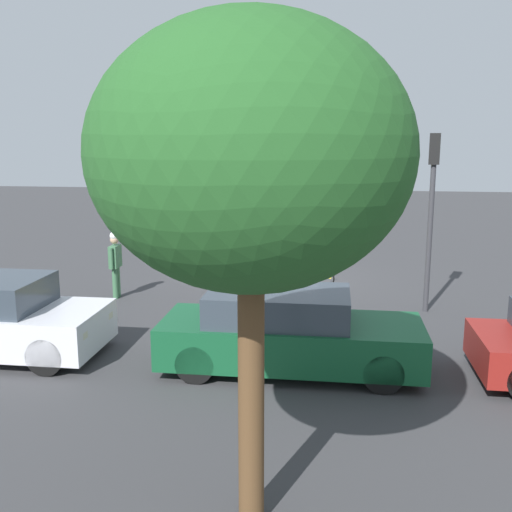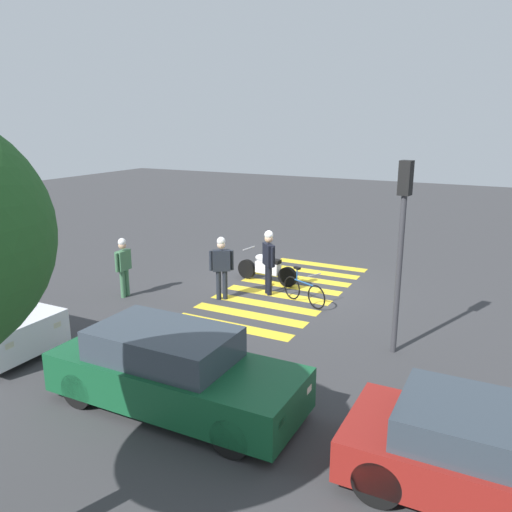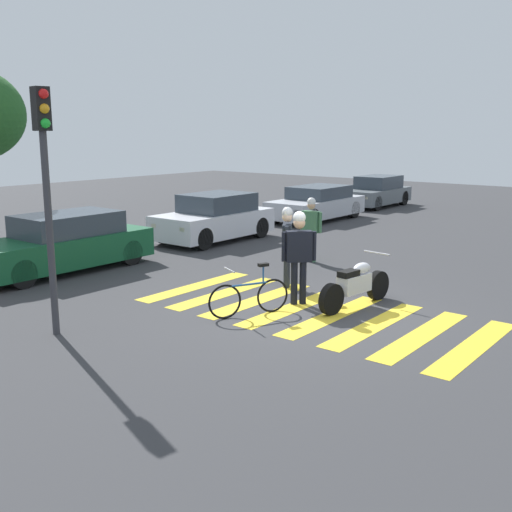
{
  "view_description": "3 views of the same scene",
  "coord_description": "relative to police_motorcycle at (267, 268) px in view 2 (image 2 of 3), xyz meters",
  "views": [
    {
      "loc": [
        -1.72,
        16.73,
        4.07
      ],
      "look_at": [
        0.47,
        0.82,
        0.83
      ],
      "focal_mm": 41.45,
      "sensor_mm": 36.0,
      "label": 1
    },
    {
      "loc": [
        -6.0,
        13.5,
        4.95
      ],
      "look_at": [
        0.61,
        0.68,
        1.15
      ],
      "focal_mm": 36.41,
      "sensor_mm": 36.0,
      "label": 2
    },
    {
      "loc": [
        -9.63,
        -6.26,
        3.48
      ],
      "look_at": [
        0.47,
        1.78,
        0.8
      ],
      "focal_mm": 42.86,
      "sensor_mm": 36.0,
      "label": 3
    }
  ],
  "objects": [
    {
      "name": "car_green_compact",
      "position": [
        -1.74,
        7.3,
        0.24
      ],
      "size": [
        4.57,
        1.75,
        1.45
      ],
      "color": "black",
      "rests_on": "ground_plane"
    },
    {
      "name": "pedestrian_bystander",
      "position": [
        3.04,
        3.08,
        0.54
      ],
      "size": [
        0.23,
        0.66,
        1.73
      ],
      "color": "#3F724C",
      "rests_on": "ground_plane"
    },
    {
      "name": "police_motorcycle",
      "position": [
        0.0,
        0.0,
        0.0
      ],
      "size": [
        2.14,
        0.62,
        1.02
      ],
      "color": "black",
      "rests_on": "ground_plane"
    },
    {
      "name": "traffic_light_pole",
      "position": [
        -4.69,
        3.23,
        2.35
      ],
      "size": [
        0.27,
        0.35,
        4.16
      ],
      "color": "#38383D",
      "rests_on": "ground_plane"
    },
    {
      "name": "crosswalk_stripes",
      "position": [
        -0.82,
        0.48,
        -0.45
      ],
      "size": [
        3.22,
        6.75,
        0.01
      ],
      "color": "yellow",
      "rests_on": "ground_plane"
    },
    {
      "name": "car_maroon_wagon",
      "position": [
        -6.85,
        7.25,
        0.17
      ],
      "size": [
        3.93,
        1.83,
        1.28
      ],
      "color": "black",
      "rests_on": "ground_plane"
    },
    {
      "name": "ground_plane",
      "position": [
        -0.82,
        0.48,
        -0.45
      ],
      "size": [
        60.0,
        60.0,
        0.0
      ],
      "primitive_type": "plane",
      "color": "#38383A"
    },
    {
      "name": "leaning_bicycle",
      "position": [
        -1.76,
        1.29,
        -0.08
      ],
      "size": [
        1.52,
        0.77,
        0.99
      ],
      "color": "black",
      "rests_on": "ground_plane"
    },
    {
      "name": "officer_by_motorcycle",
      "position": [
        -0.54,
        1.01,
        0.67
      ],
      "size": [
        0.53,
        0.52,
        1.9
      ],
      "color": "black",
      "rests_on": "ground_plane"
    },
    {
      "name": "officer_on_foot",
      "position": [
        0.44,
        2.0,
        0.6
      ],
      "size": [
        0.58,
        0.44,
        1.82
      ],
      "color": "#1E232D",
      "rests_on": "ground_plane"
    }
  ]
}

